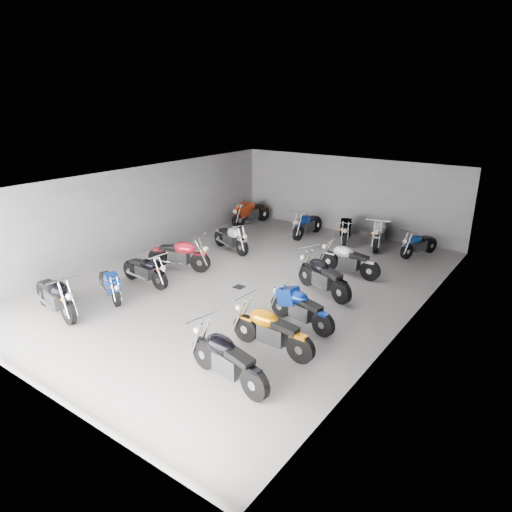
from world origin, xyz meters
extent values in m
plane|color=gray|center=(0.00, 0.00, 0.00)|extent=(14.00, 14.00, 0.00)
cube|color=slate|center=(0.00, 7.00, 1.60)|extent=(10.00, 0.10, 3.20)
cube|color=slate|center=(-5.00, 0.00, 1.60)|extent=(0.10, 14.00, 3.20)
cube|color=slate|center=(5.00, 0.00, 1.60)|extent=(0.10, 14.00, 3.20)
cube|color=black|center=(0.00, 0.00, 3.22)|extent=(10.00, 14.00, 0.04)
cube|color=black|center=(0.00, -0.50, 0.01)|extent=(0.32, 0.32, 0.01)
cylinder|color=black|center=(-2.08, -4.98, 0.35)|extent=(0.72, 0.26, 0.70)
cylinder|color=black|center=(-3.65, -4.72, 0.35)|extent=(0.72, 0.28, 0.70)
cube|color=#2D2D30|center=(-2.87, -4.85, 0.46)|extent=(0.76, 0.44, 0.44)
ellipsoid|color=black|center=(-2.63, -4.89, 0.81)|extent=(0.81, 0.56, 0.40)
cube|color=black|center=(-3.21, -4.79, 0.77)|extent=(0.71, 0.42, 0.20)
cylinder|color=black|center=(-1.96, -3.58, 0.29)|extent=(0.58, 0.32, 0.57)
cylinder|color=black|center=(-3.17, -3.10, 0.29)|extent=(0.58, 0.34, 0.57)
cube|color=#2D2D30|center=(-2.57, -3.34, 0.38)|extent=(0.64, 0.47, 0.36)
ellipsoid|color=navy|center=(-2.38, -3.41, 0.66)|extent=(0.70, 0.56, 0.32)
cube|color=black|center=(-2.83, -3.23, 0.63)|extent=(0.60, 0.44, 0.16)
cylinder|color=black|center=(-1.84, -2.06, 0.31)|extent=(0.62, 0.15, 0.61)
cylinder|color=black|center=(-3.24, -2.00, 0.31)|extent=(0.62, 0.17, 0.61)
cube|color=#2D2D30|center=(-2.54, -2.03, 0.40)|extent=(0.64, 0.31, 0.38)
ellipsoid|color=black|center=(-2.33, -2.04, 0.71)|extent=(0.67, 0.41, 0.35)
cube|color=black|center=(-2.85, -2.02, 0.67)|extent=(0.60, 0.29, 0.17)
cylinder|color=black|center=(-1.84, -0.25, 0.34)|extent=(0.70, 0.35, 0.69)
cylinder|color=black|center=(-3.32, -0.75, 0.34)|extent=(0.70, 0.37, 0.69)
cube|color=#2D2D30|center=(-2.58, -0.50, 0.45)|extent=(0.77, 0.53, 0.43)
ellipsoid|color=#AF1527|center=(-2.36, -0.42, 0.80)|extent=(0.83, 0.64, 0.39)
cube|color=black|center=(-2.91, -0.61, 0.75)|extent=(0.72, 0.50, 0.20)
cylinder|color=black|center=(-1.72, 1.87, 0.32)|extent=(0.66, 0.32, 0.65)
cylinder|color=black|center=(-3.12, 2.31, 0.32)|extent=(0.66, 0.34, 0.65)
cube|color=#2D2D30|center=(-2.42, 2.09, 0.43)|extent=(0.72, 0.49, 0.40)
ellipsoid|color=silver|center=(-2.21, 2.03, 0.75)|extent=(0.78, 0.59, 0.36)
cube|color=black|center=(-2.73, 2.19, 0.71)|extent=(0.67, 0.45, 0.18)
cylinder|color=black|center=(2.10, -4.42, 0.34)|extent=(0.70, 0.25, 0.68)
cylinder|color=black|center=(3.63, -4.67, 0.34)|extent=(0.70, 0.27, 0.68)
cube|color=#2D2D30|center=(2.86, -4.55, 0.45)|extent=(0.74, 0.43, 0.43)
ellipsoid|color=black|center=(2.63, -4.51, 0.79)|extent=(0.79, 0.54, 0.38)
cube|color=black|center=(3.20, -4.60, 0.75)|extent=(0.69, 0.40, 0.19)
cylinder|color=black|center=(2.14, -2.99, 0.34)|extent=(0.68, 0.15, 0.68)
cylinder|color=black|center=(3.68, -3.03, 0.34)|extent=(0.68, 0.17, 0.68)
cube|color=#2D2D30|center=(2.91, -3.01, 0.44)|extent=(0.70, 0.33, 0.42)
ellipsoid|color=orange|center=(2.68, -3.01, 0.78)|extent=(0.73, 0.44, 0.38)
cube|color=black|center=(3.25, -3.02, 0.74)|extent=(0.65, 0.31, 0.19)
cylinder|color=black|center=(2.12, -1.42, 0.31)|extent=(0.64, 0.24, 0.63)
cylinder|color=black|center=(3.53, -1.69, 0.31)|extent=(0.65, 0.26, 0.63)
cube|color=#2D2D30|center=(2.83, -1.55, 0.41)|extent=(0.68, 0.41, 0.39)
ellipsoid|color=navy|center=(2.61, -1.51, 0.73)|extent=(0.73, 0.51, 0.35)
cube|color=black|center=(3.13, -1.61, 0.69)|extent=(0.64, 0.38, 0.18)
cylinder|color=black|center=(1.60, 0.86, 0.35)|extent=(0.70, 0.39, 0.70)
cylinder|color=black|center=(3.06, 0.27, 0.35)|extent=(0.71, 0.41, 0.70)
cube|color=#2D2D30|center=(2.33, 0.57, 0.46)|extent=(0.78, 0.57, 0.43)
ellipsoid|color=black|center=(2.11, 0.66, 0.80)|extent=(0.85, 0.68, 0.39)
cube|color=black|center=(2.65, 0.44, 0.76)|extent=(0.73, 0.53, 0.20)
cylinder|color=black|center=(1.56, 2.44, 0.33)|extent=(0.66, 0.16, 0.66)
cylinder|color=black|center=(3.05, 2.38, 0.33)|extent=(0.66, 0.18, 0.66)
cube|color=#2D2D30|center=(2.31, 2.41, 0.43)|extent=(0.68, 0.34, 0.41)
ellipsoid|color=silver|center=(2.08, 2.42, 0.76)|extent=(0.72, 0.44, 0.37)
cube|color=black|center=(2.64, 2.40, 0.72)|extent=(0.64, 0.32, 0.19)
cylinder|color=black|center=(-4.10, 4.74, 0.36)|extent=(0.23, 0.73, 0.72)
cylinder|color=black|center=(-3.90, 6.35, 0.36)|extent=(0.25, 0.73, 0.72)
cube|color=#2D2D30|center=(-4.00, 5.55, 0.47)|extent=(0.42, 0.76, 0.45)
ellipsoid|color=maroon|center=(-4.03, 5.30, 0.83)|extent=(0.54, 0.81, 0.40)
cube|color=black|center=(-3.96, 5.90, 0.78)|extent=(0.39, 0.71, 0.20)
cylinder|color=black|center=(-1.00, 4.69, 0.33)|extent=(0.14, 0.67, 0.67)
cylinder|color=black|center=(-0.98, 6.19, 0.33)|extent=(0.16, 0.67, 0.67)
cube|color=#2D2D30|center=(-0.99, 5.44, 0.44)|extent=(0.32, 0.68, 0.42)
ellipsoid|color=navy|center=(-0.99, 5.21, 0.77)|extent=(0.42, 0.71, 0.37)
cube|color=black|center=(-0.98, 5.77, 0.73)|extent=(0.30, 0.64, 0.19)
cylinder|color=black|center=(0.96, 4.93, 0.34)|extent=(0.39, 0.68, 0.68)
cylinder|color=black|center=(0.36, 6.35, 0.34)|extent=(0.41, 0.69, 0.68)
cube|color=#2D2D30|center=(0.66, 5.64, 0.45)|extent=(0.56, 0.76, 0.43)
ellipsoid|color=black|center=(0.75, 5.42, 0.79)|extent=(0.67, 0.83, 0.38)
cube|color=black|center=(0.53, 5.95, 0.75)|extent=(0.53, 0.71, 0.19)
cylinder|color=black|center=(2.18, 5.05, 0.36)|extent=(0.31, 0.73, 0.71)
cylinder|color=black|center=(1.79, 6.62, 0.36)|extent=(0.34, 0.73, 0.71)
cube|color=#2D2D30|center=(1.99, 5.84, 0.47)|extent=(0.50, 0.78, 0.45)
ellipsoid|color=#B2B1B9|center=(2.05, 5.60, 0.83)|extent=(0.62, 0.84, 0.40)
cube|color=black|center=(1.90, 6.19, 0.78)|extent=(0.47, 0.74, 0.20)
cylinder|color=black|center=(3.33, 5.08, 0.29)|extent=(0.32, 0.58, 0.57)
cylinder|color=black|center=(3.82, 6.28, 0.29)|extent=(0.34, 0.58, 0.57)
cube|color=#2D2D30|center=(3.57, 5.68, 0.38)|extent=(0.47, 0.64, 0.36)
ellipsoid|color=navy|center=(3.50, 5.50, 0.66)|extent=(0.56, 0.70, 0.32)
cube|color=black|center=(3.68, 5.95, 0.63)|extent=(0.44, 0.60, 0.16)
camera|label=1|loc=(8.02, -10.72, 5.61)|focal=32.00mm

